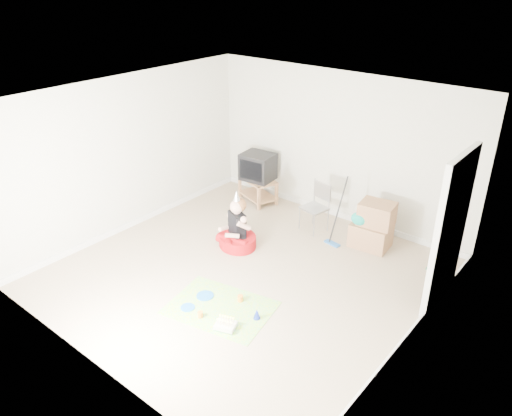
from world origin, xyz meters
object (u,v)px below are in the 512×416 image
Objects in this scene: cardboard_boxes at (373,226)px; seated_woman at (237,234)px; crt_tv at (258,167)px; tv_stand at (258,188)px; birthday_cake at (226,326)px; folding_chair at (314,208)px.

cardboard_boxes is 2.17m from seated_woman.
crt_tv is at bearing 117.95° from seated_woman.
birthday_cake is at bearing -57.20° from tv_stand.
cardboard_boxes reaches higher than birthday_cake.
seated_woman is (0.81, -1.53, -0.06)m from tv_stand.
birthday_cake is (2.04, -3.17, -0.68)m from crt_tv.
crt_tv is (0.00, 0.00, 0.44)m from tv_stand.
cardboard_boxes is (2.50, -0.17, 0.10)m from tv_stand.
folding_chair is (1.47, -0.31, -0.29)m from crt_tv.
cardboard_boxes is (2.50, -0.17, -0.34)m from crt_tv.
tv_stand is 2.50m from cardboard_boxes.
birthday_cake is (-0.45, -3.00, -0.33)m from cardboard_boxes.
tv_stand is 0.44m from crt_tv.
tv_stand is 3.78m from birthday_cake.
seated_woman is (-1.68, -1.37, -0.16)m from cardboard_boxes.
cardboard_boxes is 3.05m from birthday_cake.
tv_stand is 1.74m from seated_woman.
cardboard_boxes is 0.78× the size of seated_woman.
crt_tv is 2.53m from cardboard_boxes.
cardboard_boxes is at bearing 81.39° from birthday_cake.
seated_woman is at bearing -68.44° from crt_tv.
crt_tv is 1.90× the size of birthday_cake.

